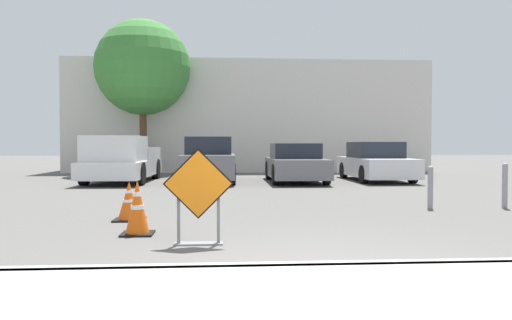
{
  "coord_description": "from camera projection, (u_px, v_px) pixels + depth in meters",
  "views": [
    {
      "loc": [
        -1.03,
        -4.85,
        1.31
      ],
      "look_at": [
        0.15,
        11.74,
        0.81
      ],
      "focal_mm": 35.0,
      "sensor_mm": 36.0,
      "label": 1
    }
  ],
  "objects": [
    {
      "name": "parked_car_second",
      "position": [
        295.0,
        164.0,
        17.62
      ],
      "size": [
        1.92,
        4.36,
        1.36
      ],
      "rotation": [
        0.0,
        0.0,
        3.13
      ],
      "color": "slate",
      "rests_on": "ground_plane"
    },
    {
      "name": "ground_plane",
      "position": [
        255.0,
        189.0,
        14.91
      ],
      "size": [
        96.0,
        96.0,
        0.0
      ],
      "primitive_type": "plane",
      "color": "#565451"
    },
    {
      "name": "road_closed_sign",
      "position": [
        198.0,
        193.0,
        6.51
      ],
      "size": [
        0.92,
        0.2,
        1.27
      ],
      "color": "black",
      "rests_on": "ground_plane"
    },
    {
      "name": "street_tree_behind_lot",
      "position": [
        143.0,
        68.0,
        22.33
      ],
      "size": [
        4.25,
        4.25,
        6.91
      ],
      "color": "#513823",
      "rests_on": "ground_plane"
    },
    {
      "name": "pickup_truck",
      "position": [
        121.0,
        162.0,
        17.35
      ],
      "size": [
        2.17,
        5.29,
        1.61
      ],
      "rotation": [
        0.0,
        0.0,
        3.11
      ],
      "color": "silver",
      "rests_on": "ground_plane"
    },
    {
      "name": "parked_car_nearest",
      "position": [
        209.0,
        161.0,
        17.67
      ],
      "size": [
        1.9,
        4.53,
        1.59
      ],
      "rotation": [
        0.0,
        0.0,
        3.13
      ],
      "color": "slate",
      "rests_on": "ground_plane"
    },
    {
      "name": "sidewalk_strip",
      "position": [
        358.0,
        310.0,
        3.75
      ],
      "size": [
        25.11,
        2.39,
        0.14
      ],
      "color": "#999993",
      "rests_on": "ground_plane"
    },
    {
      "name": "bollard_second",
      "position": [
        505.0,
        184.0,
        10.31
      ],
      "size": [
        0.12,
        0.12,
        0.94
      ],
      "color": "gray",
      "rests_on": "ground_plane"
    },
    {
      "name": "building_facade_backdrop",
      "position": [
        248.0,
        118.0,
        25.97
      ],
      "size": [
        17.56,
        5.0,
        5.39
      ],
      "color": "beige",
      "rests_on": "ground_plane"
    },
    {
      "name": "parked_car_third",
      "position": [
        375.0,
        163.0,
        18.31
      ],
      "size": [
        1.9,
        4.5,
        1.42
      ],
      "rotation": [
        0.0,
        0.0,
        3.14
      ],
      "color": "silver",
      "rests_on": "ground_plane"
    },
    {
      "name": "bollard_nearest",
      "position": [
        430.0,
        186.0,
        10.2
      ],
      "size": [
        0.12,
        0.12,
        0.88
      ],
      "color": "gray",
      "rests_on": "ground_plane"
    },
    {
      "name": "curb_lip",
      "position": [
        325.0,
        270.0,
        4.94
      ],
      "size": [
        25.11,
        0.2,
        0.14
      ],
      "color": "#999993",
      "rests_on": "ground_plane"
    },
    {
      "name": "traffic_cone_nearest",
      "position": [
        137.0,
        208.0,
        7.27
      ],
      "size": [
        0.46,
        0.46,
        0.81
      ],
      "color": "black",
      "rests_on": "ground_plane"
    },
    {
      "name": "traffic_cone_second",
      "position": [
        129.0,
        202.0,
        8.64
      ],
      "size": [
        0.51,
        0.51,
        0.68
      ],
      "color": "black",
      "rests_on": "ground_plane"
    }
  ]
}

